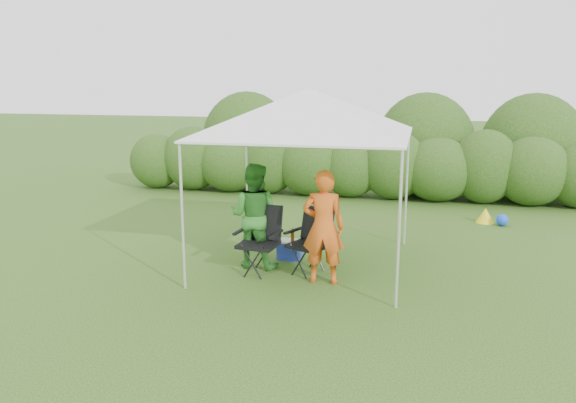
% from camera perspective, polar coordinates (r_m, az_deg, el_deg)
% --- Properties ---
extents(ground, '(70.00, 70.00, 0.00)m').
position_cam_1_polar(ground, '(8.80, 1.34, -7.34)').
color(ground, '#3D621F').
extents(hedge, '(12.26, 1.53, 1.80)m').
position_cam_1_polar(hedge, '(14.37, 6.42, 3.68)').
color(hedge, '#32551A').
rests_on(hedge, ground).
extents(canopy, '(3.10, 3.10, 2.83)m').
position_cam_1_polar(canopy, '(8.79, 2.12, 9.07)').
color(canopy, silver).
rests_on(canopy, ground).
extents(chair_right, '(0.76, 0.74, 1.01)m').
position_cam_1_polar(chair_right, '(8.74, 2.45, -3.56)').
color(chair_right, black).
rests_on(chair_right, ground).
extents(chair_left, '(0.70, 0.64, 1.04)m').
position_cam_1_polar(chair_left, '(8.74, -2.80, -3.42)').
color(chair_left, black).
rests_on(chair_left, ground).
extents(man, '(0.65, 0.45, 1.70)m').
position_cam_1_polar(man, '(8.20, 3.62, -2.61)').
color(man, '#DD5719').
rests_on(man, ground).
extents(woman, '(0.86, 0.69, 1.68)m').
position_cam_1_polar(woman, '(8.93, -3.49, -1.44)').
color(woman, '#2F7C28').
rests_on(woman, ground).
extents(cooler, '(0.42, 0.33, 0.33)m').
position_cam_1_polar(cooler, '(9.44, 0.16, -4.92)').
color(cooler, '#2336A2').
rests_on(cooler, ground).
extents(bottle, '(0.06, 0.06, 0.22)m').
position_cam_1_polar(bottle, '(9.31, 0.47, -3.40)').
color(bottle, '#592D0C').
rests_on(bottle, cooler).
extents(lawn_toy, '(0.62, 0.52, 0.31)m').
position_cam_1_polar(lawn_toy, '(12.48, 19.80, -1.45)').
color(lawn_toy, yellow).
rests_on(lawn_toy, ground).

